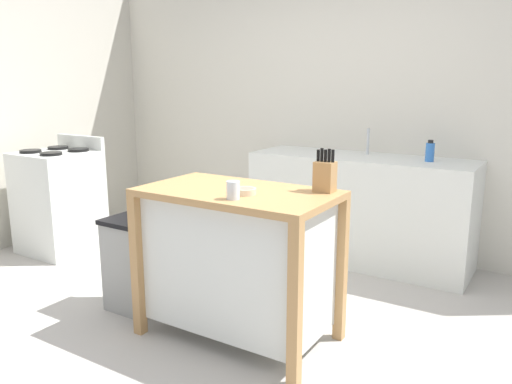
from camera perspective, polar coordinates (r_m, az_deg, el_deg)
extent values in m
plane|color=#ADA8A0|center=(3.26, -4.43, -15.27)|extent=(6.31, 6.31, 0.00)
cube|color=beige|center=(4.67, 10.31, 9.61)|extent=(5.31, 0.10, 2.60)
cube|color=beige|center=(5.33, -23.79, 9.10)|extent=(0.10, 2.62, 2.60)
cube|color=#AD7F4C|center=(2.88, -2.10, -0.15)|extent=(1.12, 0.64, 0.04)
cube|color=silver|center=(3.00, -2.04, -7.69)|extent=(1.02, 0.54, 0.77)
cube|color=#AD7F4C|center=(3.13, -13.26, -8.14)|extent=(0.06, 0.06, 0.87)
cube|color=#AD7F4C|center=(2.54, 4.43, -12.85)|extent=(0.06, 0.06, 0.87)
cube|color=#AD7F4C|center=(3.53, -6.57, -5.46)|extent=(0.06, 0.06, 0.87)
cube|color=#AD7F4C|center=(3.02, 9.60, -8.71)|extent=(0.06, 0.06, 0.87)
cube|color=#AD7F4C|center=(2.84, 7.79, 1.72)|extent=(0.11, 0.09, 0.17)
cylinder|color=black|center=(2.84, 7.04, 4.14)|extent=(0.02, 0.02, 0.06)
cylinder|color=black|center=(2.83, 7.45, 4.19)|extent=(0.02, 0.02, 0.07)
cylinder|color=black|center=(2.82, 7.86, 4.09)|extent=(0.02, 0.02, 0.07)
cylinder|color=black|center=(2.81, 8.27, 4.11)|extent=(0.02, 0.02, 0.07)
cylinder|color=black|center=(2.80, 8.68, 4.05)|extent=(0.02, 0.02, 0.07)
cylinder|color=beige|center=(2.76, -1.23, 0.08)|extent=(0.12, 0.12, 0.03)
cylinder|color=gray|center=(2.76, -1.23, 0.37)|extent=(0.10, 0.10, 0.01)
cylinder|color=silver|center=(2.64, -2.61, 0.21)|extent=(0.07, 0.07, 0.10)
cube|color=gray|center=(3.50, -13.67, -8.22)|extent=(0.34, 0.26, 0.60)
cube|color=black|center=(3.41, -13.94, -3.25)|extent=(0.36, 0.28, 0.03)
cube|color=silver|center=(4.37, 11.57, -1.90)|extent=(1.84, 0.60, 0.90)
cube|color=silver|center=(4.26, 11.73, 3.73)|extent=(0.44, 0.36, 0.03)
cylinder|color=#B7BCC1|center=(4.40, 12.54, 5.60)|extent=(0.02, 0.02, 0.22)
cylinder|color=blue|center=(4.13, 19.05, 4.26)|extent=(0.07, 0.07, 0.14)
cylinder|color=black|center=(4.12, 19.13, 5.41)|extent=(0.04, 0.04, 0.02)
cube|color=silver|center=(4.87, -21.36, -1.04)|extent=(0.60, 0.60, 0.90)
cube|color=silver|center=(4.95, -19.24, 5.36)|extent=(0.60, 0.04, 0.12)
cylinder|color=black|center=(4.82, -24.12, 4.22)|extent=(0.18, 0.18, 0.02)
cylinder|color=black|center=(4.60, -22.15, 4.03)|extent=(0.18, 0.18, 0.02)
cylinder|color=black|center=(4.98, -21.47, 4.68)|extent=(0.18, 0.18, 0.02)
cylinder|color=black|center=(4.76, -19.44, 4.51)|extent=(0.18, 0.18, 0.02)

